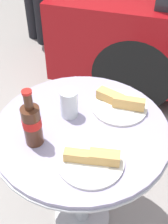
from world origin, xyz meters
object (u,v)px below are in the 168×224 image
bistro_table (82,151)px  drinking_glass (69,104)px  lunch_plate_near (92,159)px  cola_bottle_left (32,123)px  lunch_plate_far (119,104)px

bistro_table → drinking_glass: 0.23m
bistro_table → lunch_plate_near: lunch_plate_near is taller
cola_bottle_left → drinking_glass: cola_bottle_left is taller
drinking_glass → lunch_plate_near: (0.17, -0.22, -0.04)m
bistro_table → lunch_plate_far: lunch_plate_far is taller
bistro_table → lunch_plate_far: (0.12, 0.17, 0.17)m
lunch_plate_near → lunch_plate_far: bearing=84.6°
cola_bottle_left → lunch_plate_far: 0.42m
lunch_plate_near → lunch_plate_far: 0.34m
cola_bottle_left → lunch_plate_near: bearing=-7.6°
drinking_glass → lunch_plate_near: bearing=-53.5°
bistro_table → drinking_glass: size_ratio=5.99×
lunch_plate_near → lunch_plate_far: size_ratio=1.01×
bistro_table → cola_bottle_left: size_ratio=3.01×
drinking_glass → lunch_plate_far: bearing=29.7°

